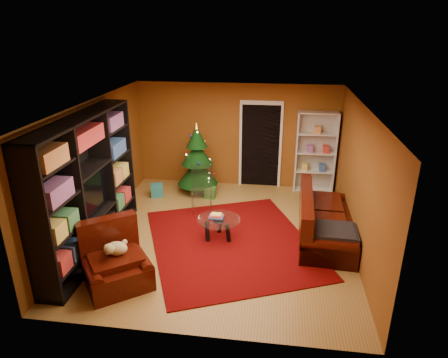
# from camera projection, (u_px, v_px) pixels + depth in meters

# --- Properties ---
(floor) EXTENTS (5.00, 5.50, 0.05)m
(floor) POSITION_uv_depth(u_px,v_px,m) (221.00, 236.00, 7.95)
(floor) COLOR olive
(floor) RESTS_ON ground
(ceiling) EXTENTS (5.00, 5.50, 0.05)m
(ceiling) POSITION_uv_depth(u_px,v_px,m) (221.00, 104.00, 6.98)
(ceiling) COLOR silver
(ceiling) RESTS_ON wall_back
(wall_back) EXTENTS (5.00, 0.05, 2.60)m
(wall_back) POSITION_uv_depth(u_px,v_px,m) (237.00, 135.00, 10.02)
(wall_back) COLOR brown
(wall_back) RESTS_ON ground
(wall_left) EXTENTS (0.05, 5.50, 2.60)m
(wall_left) POSITION_uv_depth(u_px,v_px,m) (93.00, 168.00, 7.78)
(wall_left) COLOR brown
(wall_left) RESTS_ON ground
(wall_right) EXTENTS (0.05, 5.50, 2.60)m
(wall_right) POSITION_uv_depth(u_px,v_px,m) (360.00, 181.00, 7.14)
(wall_right) COLOR brown
(wall_right) RESTS_ON ground
(doorway) EXTENTS (1.06, 0.60, 2.16)m
(doorway) POSITION_uv_depth(u_px,v_px,m) (260.00, 146.00, 9.99)
(doorway) COLOR black
(doorway) RESTS_ON floor
(rug) EXTENTS (3.98, 4.23, 0.02)m
(rug) POSITION_uv_depth(u_px,v_px,m) (231.00, 242.00, 7.67)
(rug) COLOR #5C0404
(rug) RESTS_ON floor
(media_unit) EXTENTS (0.50, 3.26, 2.50)m
(media_unit) POSITION_uv_depth(u_px,v_px,m) (87.00, 187.00, 7.03)
(media_unit) COLOR black
(media_unit) RESTS_ON floor
(christmas_tree) EXTENTS (1.21, 1.21, 1.78)m
(christmas_tree) POSITION_uv_depth(u_px,v_px,m) (197.00, 159.00, 9.69)
(christmas_tree) COLOR black
(christmas_tree) RESTS_ON floor
(gift_box_teal) EXTENTS (0.36, 0.36, 0.29)m
(gift_box_teal) POSITION_uv_depth(u_px,v_px,m) (157.00, 190.00, 9.70)
(gift_box_teal) COLOR teal
(gift_box_teal) RESTS_ON floor
(gift_box_green) EXTENTS (0.26, 0.26, 0.25)m
(gift_box_green) POSITION_uv_depth(u_px,v_px,m) (210.00, 193.00, 9.61)
(gift_box_green) COLOR #286C23
(gift_box_green) RESTS_ON floor
(gift_box_red) EXTENTS (0.27, 0.27, 0.22)m
(gift_box_red) POSITION_uv_depth(u_px,v_px,m) (207.00, 185.00, 10.12)
(gift_box_red) COLOR #A21E0F
(gift_box_red) RESTS_ON floor
(white_bookshelf) EXTENTS (0.95, 0.35, 2.05)m
(white_bookshelf) POSITION_uv_depth(u_px,v_px,m) (315.00, 153.00, 9.70)
(white_bookshelf) COLOR white
(white_bookshelf) RESTS_ON floor
(armchair) EXTENTS (1.48, 1.48, 0.83)m
(armchair) POSITION_uv_depth(u_px,v_px,m) (116.00, 262.00, 6.33)
(armchair) COLOR black
(armchair) RESTS_ON rug
(dog) EXTENTS (0.50, 0.48, 0.27)m
(dog) POSITION_uv_depth(u_px,v_px,m) (117.00, 248.00, 6.32)
(dog) COLOR #CDC28D
(dog) RESTS_ON armchair
(sofa) EXTENTS (1.08, 2.23, 0.94)m
(sofa) POSITION_uv_depth(u_px,v_px,m) (326.00, 216.00, 7.67)
(sofa) COLOR black
(sofa) RESTS_ON rug
(coffee_table) EXTENTS (0.87, 0.87, 0.53)m
(coffee_table) POSITION_uv_depth(u_px,v_px,m) (219.00, 229.00, 7.74)
(coffee_table) COLOR gray
(coffee_table) RESTS_ON rug
(acrylic_chair) EXTENTS (0.56, 0.60, 0.95)m
(acrylic_chair) POSITION_uv_depth(u_px,v_px,m) (202.00, 192.00, 8.77)
(acrylic_chair) COLOR #66605B
(acrylic_chair) RESTS_ON rug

